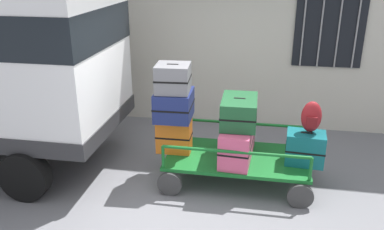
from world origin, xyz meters
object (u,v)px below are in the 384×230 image
(suitcase_left_middle, at_px, (174,105))
(suitcase_left_top, at_px, (173,78))
(suitcase_left_bottom, at_px, (174,135))
(suitcase_center_bottom, at_px, (305,148))
(backpack, at_px, (311,117))
(luggage_cart, at_px, (237,160))
(suitcase_midleft_middle, at_px, (239,111))
(suitcase_midleft_bottom, at_px, (238,142))

(suitcase_left_middle, relative_size, suitcase_left_top, 1.22)
(suitcase_left_bottom, distance_m, suitcase_center_bottom, 1.88)
(suitcase_left_bottom, bearing_deg, backpack, -0.26)
(suitcase_left_bottom, relative_size, suitcase_center_bottom, 0.93)
(luggage_cart, height_order, suitcase_left_top, suitcase_left_top)
(suitcase_midleft_middle, bearing_deg, suitcase_left_top, -179.47)
(luggage_cart, relative_size, suitcase_center_bottom, 3.78)
(luggage_cart, height_order, suitcase_left_middle, suitcase_left_middle)
(suitcase_left_top, height_order, suitcase_midleft_bottom, suitcase_left_top)
(luggage_cart, distance_m, suitcase_midleft_bottom, 0.31)
(luggage_cart, distance_m, suitcase_center_bottom, 0.98)
(luggage_cart, height_order, suitcase_left_bottom, suitcase_left_bottom)
(suitcase_left_middle, bearing_deg, luggage_cart, -2.44)
(suitcase_center_bottom, height_order, backpack, backpack)
(suitcase_midleft_middle, xyz_separation_m, suitcase_center_bottom, (0.94, -0.04, -0.47))
(luggage_cart, bearing_deg, suitcase_midleft_middle, 90.00)
(suitcase_left_top, bearing_deg, suitcase_center_bottom, -1.08)
(suitcase_left_middle, xyz_separation_m, suitcase_midleft_bottom, (0.94, -0.07, -0.48))
(suitcase_left_top, height_order, backpack, suitcase_left_top)
(suitcase_midleft_middle, distance_m, backpack, 0.98)
(suitcase_midleft_middle, relative_size, suitcase_center_bottom, 1.33)
(suitcase_center_bottom, xyz_separation_m, backpack, (0.04, 0.04, 0.45))
(suitcase_midleft_bottom, distance_m, suitcase_center_bottom, 0.94)
(suitcase_left_top, distance_m, suitcase_midleft_middle, 1.04)
(luggage_cart, distance_m, suitcase_left_bottom, 0.99)
(suitcase_center_bottom, relative_size, backpack, 1.27)
(suitcase_left_top, bearing_deg, backpack, 0.03)
(suitcase_left_bottom, xyz_separation_m, suitcase_midleft_middle, (0.94, -0.00, 0.44))
(suitcase_left_top, bearing_deg, suitcase_left_middle, 90.00)
(suitcase_left_middle, xyz_separation_m, suitcase_left_top, (-0.00, -0.03, 0.41))
(luggage_cart, xyz_separation_m, suitcase_center_bottom, (0.94, -0.03, 0.29))
(suitcase_center_bottom, bearing_deg, suitcase_midleft_bottom, -179.94)
(luggage_cart, xyz_separation_m, suitcase_left_middle, (-0.94, 0.04, 0.79))
(suitcase_left_middle, height_order, backpack, suitcase_left_middle)
(suitcase_midleft_bottom, height_order, suitcase_midleft_middle, suitcase_midleft_middle)
(suitcase_left_top, bearing_deg, luggage_cart, -0.32)
(suitcase_left_top, xyz_separation_m, suitcase_midleft_middle, (0.94, 0.01, -0.44))
(suitcase_midleft_bottom, xyz_separation_m, backpack, (0.98, 0.04, 0.43))
(luggage_cart, height_order, backpack, backpack)
(suitcase_midleft_bottom, height_order, suitcase_center_bottom, suitcase_midleft_bottom)
(suitcase_left_middle, xyz_separation_m, suitcase_center_bottom, (1.88, -0.07, -0.50))
(suitcase_midleft_middle, relative_size, backpack, 1.69)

